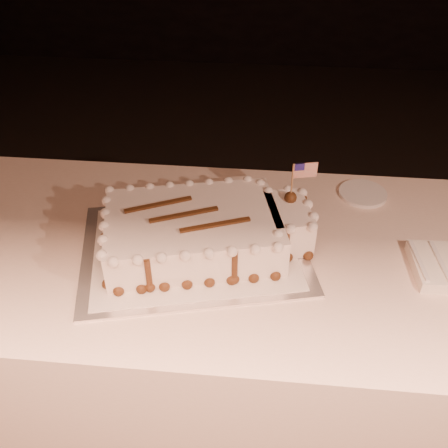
# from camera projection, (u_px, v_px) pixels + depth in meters

# --- Properties ---
(room_shell) EXTENTS (6.10, 8.10, 2.90)m
(room_shell) POSITION_uv_depth(u_px,v_px,m) (344.00, 143.00, 0.45)
(room_shell) COLOR black
(room_shell) RESTS_ON ground
(banquet_table) EXTENTS (2.40, 0.80, 0.75)m
(banquet_table) POSITION_uv_depth(u_px,v_px,m) (278.00, 343.00, 1.55)
(banquet_table) COLOR beige
(banquet_table) RESTS_ON ground
(cake_board) EXTENTS (0.67, 0.56, 0.01)m
(cake_board) POSITION_uv_depth(u_px,v_px,m) (194.00, 248.00, 1.32)
(cake_board) COLOR white
(cake_board) RESTS_ON banquet_table
(doily) EXTENTS (0.60, 0.51, 0.00)m
(doily) POSITION_uv_depth(u_px,v_px,m) (194.00, 247.00, 1.32)
(doily) COLOR silver
(doily) RESTS_ON cake_board
(sheet_cake) EXTENTS (0.57, 0.40, 0.22)m
(sheet_cake) POSITION_uv_depth(u_px,v_px,m) (205.00, 230.00, 1.29)
(sheet_cake) COLOR white
(sheet_cake) RESTS_ON doily
(side_plate) EXTENTS (0.14, 0.14, 0.01)m
(side_plate) POSITION_uv_depth(u_px,v_px,m) (363.00, 194.00, 1.52)
(side_plate) COLOR white
(side_plate) RESTS_ON banquet_table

